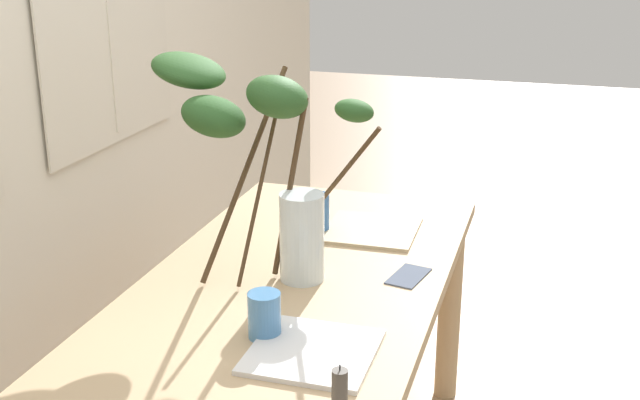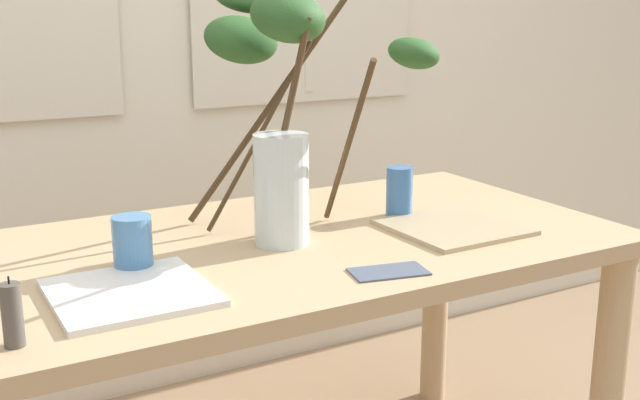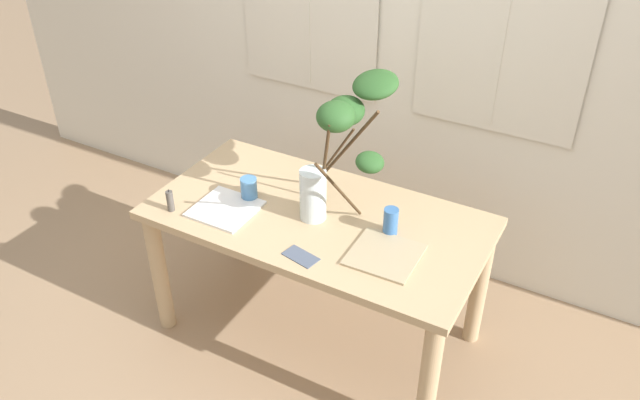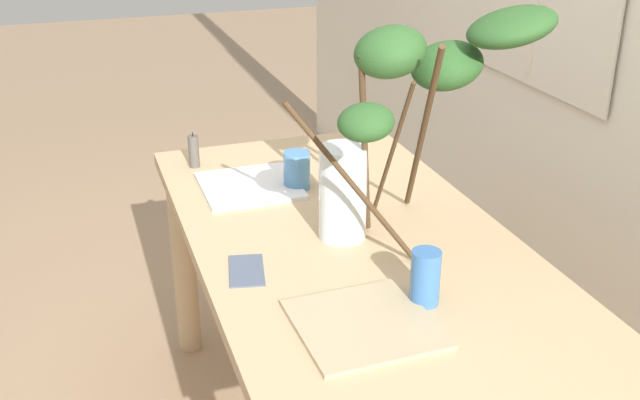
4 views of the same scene
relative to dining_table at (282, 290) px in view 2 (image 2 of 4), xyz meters
name	(u,v)px [view 2 (image 2 of 4)]	position (x,y,z in m)	size (l,w,h in m)	color
dining_table	(282,290)	(0.00, 0.00, 0.00)	(1.53, 0.79, 0.73)	tan
vase_with_branches	(275,71)	(0.05, 0.12, 0.48)	(0.50, 0.68, 0.60)	silver
drinking_glass_blue_left	(133,244)	(-0.34, -0.04, 0.17)	(0.08, 0.08, 0.11)	#4C84BC
drinking_glass_blue_right	(399,192)	(0.34, 0.04, 0.18)	(0.06, 0.06, 0.12)	#386BAD
plate_square_left	(130,293)	(-0.39, -0.17, 0.12)	(0.28, 0.28, 0.01)	white
plate_square_right	(453,227)	(0.39, -0.12, 0.12)	(0.28, 0.28, 0.01)	tan
napkin_folded	(389,272)	(0.09, -0.30, 0.12)	(0.15, 0.08, 0.00)	#4C566B
pillar_candle	(12,315)	(-0.60, -0.29, 0.17)	(0.03, 0.03, 0.11)	#514C47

